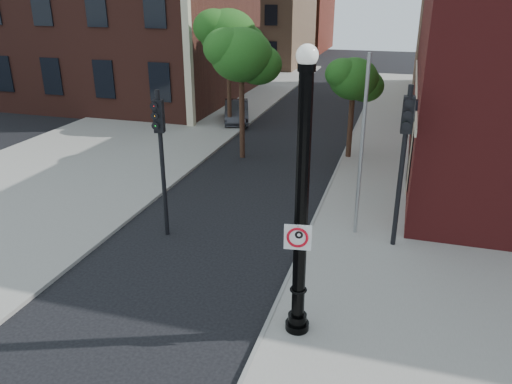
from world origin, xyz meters
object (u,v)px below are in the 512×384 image
(traffic_signal_right, at_px, (404,142))
(traffic_signal_left, at_px, (160,141))
(lamppost, at_px, (301,216))
(no_parking_sign, at_px, (298,237))
(parked_car, at_px, (237,112))

(traffic_signal_right, bearing_deg, traffic_signal_left, -173.49)
(lamppost, xyz_separation_m, traffic_signal_right, (1.93, 4.86, 0.38))
(no_parking_sign, bearing_deg, traffic_signal_right, 60.32)
(lamppost, relative_size, traffic_signal_right, 1.29)
(lamppost, distance_m, parked_car, 20.00)
(parked_car, height_order, traffic_signal_right, traffic_signal_right)
(traffic_signal_left, bearing_deg, no_parking_sign, -49.74)
(lamppost, xyz_separation_m, no_parking_sign, (-0.02, -0.16, -0.42))
(lamppost, relative_size, parked_car, 1.65)
(traffic_signal_left, distance_m, traffic_signal_right, 7.12)
(lamppost, bearing_deg, traffic_signal_right, 68.36)
(no_parking_sign, height_order, traffic_signal_left, traffic_signal_left)
(no_parking_sign, xyz_separation_m, parked_car, (-7.66, 18.48, -1.91))
(lamppost, xyz_separation_m, traffic_signal_left, (-5.10, 3.70, 0.17))
(no_parking_sign, height_order, parked_car, no_parking_sign)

